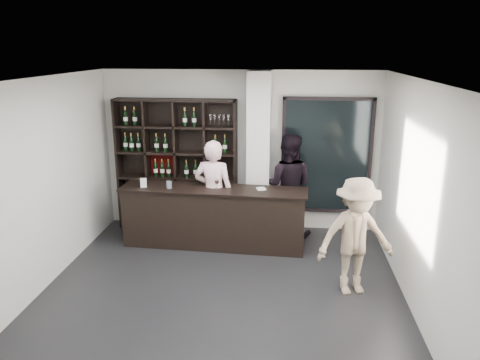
# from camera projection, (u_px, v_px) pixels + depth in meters

# --- Properties ---
(floor) EXTENTS (5.00, 5.50, 0.01)m
(floor) POSITION_uv_depth(u_px,v_px,m) (220.00, 300.00, 6.31)
(floor) COLOR black
(floor) RESTS_ON ground
(wine_shelf) EXTENTS (2.20, 0.35, 2.40)m
(wine_shelf) POSITION_uv_depth(u_px,v_px,m) (177.00, 165.00, 8.55)
(wine_shelf) COLOR black
(wine_shelf) RESTS_ON floor
(structural_column) EXTENTS (0.40, 0.40, 2.90)m
(structural_column) POSITION_uv_depth(u_px,v_px,m) (258.00, 155.00, 8.24)
(structural_column) COLOR silver
(structural_column) RESTS_ON floor
(glass_panel) EXTENTS (1.60, 0.08, 2.10)m
(glass_panel) POSITION_uv_depth(u_px,v_px,m) (326.00, 156.00, 8.35)
(glass_panel) COLOR black
(glass_panel) RESTS_ON floor
(tasting_counter) EXTENTS (3.11, 0.65, 1.02)m
(tasting_counter) POSITION_uv_depth(u_px,v_px,m) (214.00, 217.00, 7.88)
(tasting_counter) COLOR black
(tasting_counter) RESTS_ON floor
(taster_pink) EXTENTS (0.71, 0.51, 1.82)m
(taster_pink) POSITION_uv_depth(u_px,v_px,m) (214.00, 193.00, 7.87)
(taster_pink) COLOR beige
(taster_pink) RESTS_ON floor
(taster_black) EXTENTS (0.99, 0.82, 1.85)m
(taster_black) POSITION_uv_depth(u_px,v_px,m) (288.00, 185.00, 8.27)
(taster_black) COLOR black
(taster_black) RESTS_ON floor
(customer) EXTENTS (1.18, 0.86, 1.64)m
(customer) POSITION_uv_depth(u_px,v_px,m) (356.00, 237.00, 6.29)
(customer) COLOR gray
(customer) RESTS_ON floor
(wine_glass) EXTENTS (0.10, 0.10, 0.19)m
(wine_glass) POSITION_uv_depth(u_px,v_px,m) (217.00, 183.00, 7.72)
(wine_glass) COLOR white
(wine_glass) RESTS_ON tasting_counter
(spit_cup) EXTENTS (0.12, 0.12, 0.12)m
(spit_cup) POSITION_uv_depth(u_px,v_px,m) (169.00, 185.00, 7.73)
(spit_cup) COLOR #9AA7BD
(spit_cup) RESTS_ON tasting_counter
(napkin_stack) EXTENTS (0.17, 0.17, 0.02)m
(napkin_stack) POSITION_uv_depth(u_px,v_px,m) (261.00, 189.00, 7.68)
(napkin_stack) COLOR white
(napkin_stack) RESTS_ON tasting_counter
(card_stand) EXTENTS (0.11, 0.08, 0.15)m
(card_stand) POSITION_uv_depth(u_px,v_px,m) (143.00, 183.00, 7.78)
(card_stand) COLOR white
(card_stand) RESTS_ON tasting_counter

